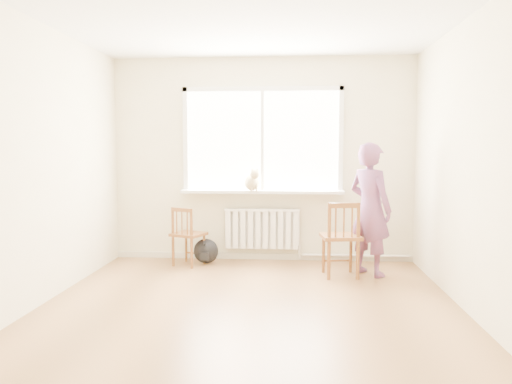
% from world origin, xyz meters
% --- Properties ---
extents(floor, '(4.50, 4.50, 0.00)m').
position_xyz_m(floor, '(0.00, 0.00, 0.00)').
color(floor, '#9D6D40').
rests_on(floor, ground).
extents(ceiling, '(4.50, 4.50, 0.00)m').
position_xyz_m(ceiling, '(0.00, 0.00, 2.70)').
color(ceiling, white).
rests_on(ceiling, back_wall).
extents(back_wall, '(4.00, 0.01, 2.70)m').
position_xyz_m(back_wall, '(0.00, 2.25, 1.35)').
color(back_wall, beige).
rests_on(back_wall, ground).
extents(window, '(2.12, 0.05, 1.42)m').
position_xyz_m(window, '(0.00, 2.22, 1.66)').
color(window, white).
rests_on(window, back_wall).
extents(windowsill, '(2.15, 0.22, 0.04)m').
position_xyz_m(windowsill, '(0.00, 2.14, 0.93)').
color(windowsill, white).
rests_on(windowsill, back_wall).
extents(radiator, '(1.00, 0.12, 0.55)m').
position_xyz_m(radiator, '(0.00, 2.16, 0.44)').
color(radiator, white).
rests_on(radiator, back_wall).
extents(heating_pipe, '(1.40, 0.04, 0.04)m').
position_xyz_m(heating_pipe, '(1.25, 2.19, 0.08)').
color(heating_pipe, silver).
rests_on(heating_pipe, back_wall).
extents(baseboard, '(4.00, 0.03, 0.08)m').
position_xyz_m(baseboard, '(0.00, 2.23, 0.04)').
color(baseboard, beige).
rests_on(baseboard, ground).
extents(chair_left, '(0.48, 0.47, 0.76)m').
position_xyz_m(chair_left, '(-0.94, 1.80, 0.38)').
color(chair_left, brown).
rests_on(chair_left, floor).
extents(chair_right, '(0.49, 0.47, 0.89)m').
position_xyz_m(chair_right, '(0.97, 1.37, 0.45)').
color(chair_right, brown).
rests_on(chair_right, floor).
extents(person, '(0.66, 0.68, 1.57)m').
position_xyz_m(person, '(1.32, 1.51, 0.78)').
color(person, '#CF455C').
rests_on(person, floor).
extents(cat, '(0.28, 0.44, 0.31)m').
position_xyz_m(cat, '(-0.12, 2.05, 1.07)').
color(cat, beige).
rests_on(cat, windowsill).
extents(backpack, '(0.39, 0.35, 0.32)m').
position_xyz_m(backpack, '(-0.72, 1.95, 0.16)').
color(backpack, black).
rests_on(backpack, floor).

